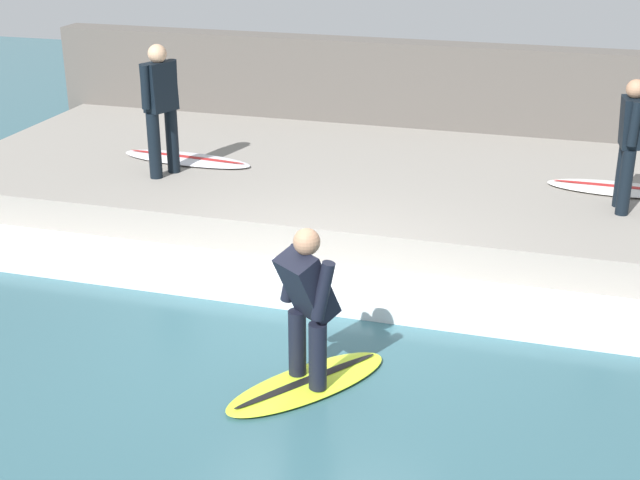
# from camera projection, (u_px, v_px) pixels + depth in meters

# --- Properties ---
(ground_plane) EXTENTS (28.00, 28.00, 0.00)m
(ground_plane) POSITION_uv_depth(u_px,v_px,m) (305.00, 326.00, 8.72)
(ground_plane) COLOR #335B66
(concrete_ledge) EXTENTS (4.40, 11.28, 0.54)m
(concrete_ledge) POSITION_uv_depth(u_px,v_px,m) (382.00, 191.00, 11.62)
(concrete_ledge) COLOR gray
(concrete_ledge) RESTS_ON ground_plane
(back_wall) EXTENTS (0.50, 11.84, 1.80)m
(back_wall) POSITION_uv_depth(u_px,v_px,m) (418.00, 102.00, 13.56)
(back_wall) COLOR #544F49
(back_wall) RESTS_ON ground_plane
(wave_foam_crest) EXTENTS (0.92, 10.71, 0.16)m
(wave_foam_crest) POSITION_uv_depth(u_px,v_px,m) (325.00, 288.00, 9.34)
(wave_foam_crest) COLOR silver
(wave_foam_crest) RESTS_ON ground_plane
(surfboard_riding) EXTENTS (1.63, 1.40, 0.07)m
(surfboard_riding) POSITION_uv_depth(u_px,v_px,m) (308.00, 383.00, 7.67)
(surfboard_riding) COLOR #BFE02D
(surfboard_riding) RESTS_ON ground_plane
(surfer_riding) EXTENTS (0.58, 0.57, 1.40)m
(surfer_riding) POSITION_uv_depth(u_px,v_px,m) (307.00, 299.00, 7.36)
(surfer_riding) COLOR black
(surfer_riding) RESTS_ON surfboard_riding
(surfer_waiting_near) EXTENTS (0.53, 0.38, 1.66)m
(surfer_waiting_near) POSITION_uv_depth(u_px,v_px,m) (161.00, 103.00, 11.04)
(surfer_waiting_near) COLOR black
(surfer_waiting_near) RESTS_ON concrete_ledge
(surfboard_waiting_near) EXTENTS (0.71, 1.92, 0.07)m
(surfboard_waiting_near) POSITION_uv_depth(u_px,v_px,m) (186.00, 159.00, 11.93)
(surfboard_waiting_near) COLOR silver
(surfboard_waiting_near) RESTS_ON concrete_ledge
(surfer_waiting_far) EXTENTS (0.51, 0.27, 1.51)m
(surfer_waiting_far) POSITION_uv_depth(u_px,v_px,m) (629.00, 138.00, 9.86)
(surfer_waiting_far) COLOR black
(surfer_waiting_far) RESTS_ON concrete_ledge
(surfboard_waiting_far) EXTENTS (0.62, 1.68, 0.07)m
(surfboard_waiting_far) POSITION_uv_depth(u_px,v_px,m) (617.00, 189.00, 10.79)
(surfboard_waiting_far) COLOR white
(surfboard_waiting_far) RESTS_ON concrete_ledge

